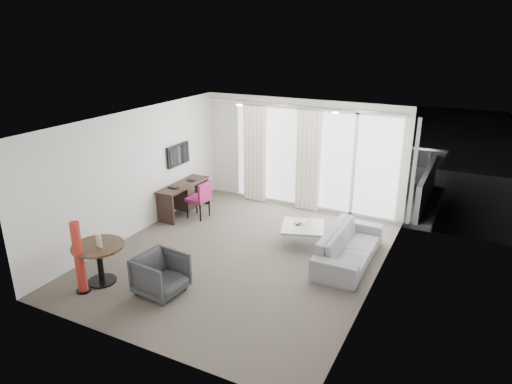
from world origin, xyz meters
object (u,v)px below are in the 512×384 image
at_px(desk, 184,198).
at_px(round_table, 100,264).
at_px(coffee_table, 303,234).
at_px(rattan_chair_b, 392,183).
at_px(rattan_chair_a, 352,183).
at_px(desk_chair, 198,199).
at_px(sofa, 349,246).
at_px(red_lamp, 79,258).
at_px(tub_armchair, 161,275).

xyz_separation_m(desk, round_table, (0.55, -3.23, -0.01)).
bearing_deg(desk, coffee_table, -4.70).
bearing_deg(rattan_chair_b, rattan_chair_a, -172.81).
distance_m(round_table, coffee_table, 3.91).
height_order(desk_chair, rattan_chair_a, desk_chair).
bearing_deg(rattan_chair_a, desk, -152.89).
distance_m(desk_chair, sofa, 3.72).
height_order(desk_chair, round_table, desk_chair).
relative_size(round_table, rattan_chair_b, 1.04).
xyz_separation_m(desk_chair, rattan_chair_b, (3.71, 3.28, -0.02)).
relative_size(red_lamp, coffee_table, 1.50).
bearing_deg(sofa, desk, 81.74).
distance_m(round_table, red_lamp, 0.46).
bearing_deg(sofa, desk_chair, 81.99).
height_order(round_table, rattan_chair_a, rattan_chair_a).
bearing_deg(tub_armchair, coffee_table, -20.86).
xyz_separation_m(tub_armchair, rattan_chair_b, (2.48, 6.24, 0.08)).
bearing_deg(coffee_table, sofa, -18.23).
relative_size(desk_chair, tub_armchair, 1.17).
xyz_separation_m(red_lamp, rattan_chair_a, (2.76, 6.34, -0.21)).
bearing_deg(coffee_table, desk_chair, 176.27).
xyz_separation_m(round_table, sofa, (3.59, 2.63, -0.04)).
xyz_separation_m(desk, rattan_chair_a, (3.26, 2.74, 0.05)).
relative_size(desk, coffee_table, 1.82).
height_order(round_table, sofa, round_table).
bearing_deg(rattan_chair_b, coffee_table, -126.57).
xyz_separation_m(desk, tub_armchair, (1.69, -3.05, -0.02)).
bearing_deg(coffee_table, desk, 175.30).
bearing_deg(desk_chair, rattan_chair_a, 47.34).
bearing_deg(round_table, desk_chair, 91.81).
bearing_deg(coffee_table, rattan_chair_a, 86.71).
distance_m(desk, red_lamp, 3.64).
distance_m(tub_armchair, coffee_table, 3.12).
relative_size(tub_armchair, sofa, 0.35).
bearing_deg(desk_chair, rattan_chair_b, 43.55).
xyz_separation_m(coffee_table, rattan_chair_a, (0.17, 3.00, 0.22)).
distance_m(rattan_chair_a, rattan_chair_b, 1.01).
relative_size(round_table, tub_armchair, 1.17).
bearing_deg(desk, tub_armchair, -60.94).
relative_size(round_table, rattan_chair_a, 1.07).
bearing_deg(rattan_chair_b, sofa, -109.58).
distance_m(red_lamp, sofa, 4.73).
relative_size(coffee_table, rattan_chair_b, 0.99).
bearing_deg(desk, sofa, -8.26).
distance_m(desk_chair, red_lamp, 3.52).
height_order(desk, round_table, desk).
relative_size(coffee_table, rattan_chair_a, 1.02).
distance_m(desk_chair, tub_armchair, 3.21).
distance_m(sofa, rattan_chair_a, 3.46).
height_order(desk, rattan_chair_b, rattan_chair_b).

